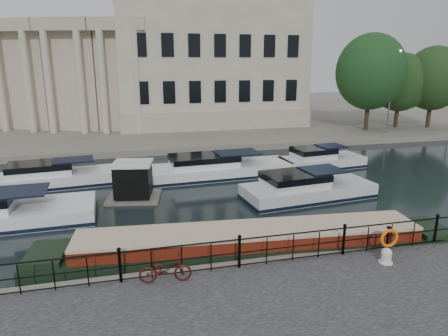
{
  "coord_description": "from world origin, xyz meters",
  "views": [
    {
      "loc": [
        -3.52,
        -14.31,
        7.47
      ],
      "look_at": [
        0.5,
        2.0,
        3.0
      ],
      "focal_mm": 32.0,
      "sensor_mm": 36.0,
      "label": 1
    }
  ],
  "objects_px": {
    "bicycle": "(165,269)",
    "harbour_hut": "(133,182)",
    "life_ring_post": "(389,239)",
    "narrowboat": "(250,248)",
    "mooring_bollard": "(386,256)"
  },
  "relations": [
    {
      "from": "bicycle",
      "to": "harbour_hut",
      "type": "xyz_separation_m",
      "value": [
        -0.75,
        10.21,
        -0.04
      ]
    },
    {
      "from": "life_ring_post",
      "to": "harbour_hut",
      "type": "relative_size",
      "value": 0.36
    },
    {
      "from": "life_ring_post",
      "to": "narrowboat",
      "type": "xyz_separation_m",
      "value": [
        -4.55,
        2.25,
        -0.92
      ]
    },
    {
      "from": "mooring_bollard",
      "to": "narrowboat",
      "type": "relative_size",
      "value": 0.03
    },
    {
      "from": "mooring_bollard",
      "to": "life_ring_post",
      "type": "distance_m",
      "value": 0.67
    },
    {
      "from": "life_ring_post",
      "to": "narrowboat",
      "type": "relative_size",
      "value": 0.07
    },
    {
      "from": "bicycle",
      "to": "mooring_bollard",
      "type": "xyz_separation_m",
      "value": [
        7.75,
        -0.59,
        -0.18
      ]
    },
    {
      "from": "bicycle",
      "to": "life_ring_post",
      "type": "relative_size",
      "value": 1.45
    },
    {
      "from": "mooring_bollard",
      "to": "life_ring_post",
      "type": "height_order",
      "value": "life_ring_post"
    },
    {
      "from": "mooring_bollard",
      "to": "life_ring_post",
      "type": "relative_size",
      "value": 0.48
    },
    {
      "from": "life_ring_post",
      "to": "narrowboat",
      "type": "distance_m",
      "value": 5.16
    },
    {
      "from": "bicycle",
      "to": "mooring_bollard",
      "type": "relative_size",
      "value": 3.03
    },
    {
      "from": "life_ring_post",
      "to": "harbour_hut",
      "type": "height_order",
      "value": "harbour_hut"
    },
    {
      "from": "life_ring_post",
      "to": "harbour_hut",
      "type": "xyz_separation_m",
      "value": [
        -8.81,
        10.44,
        -0.33
      ]
    },
    {
      "from": "bicycle",
      "to": "life_ring_post",
      "type": "xyz_separation_m",
      "value": [
        8.06,
        -0.23,
        0.29
      ]
    }
  ]
}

